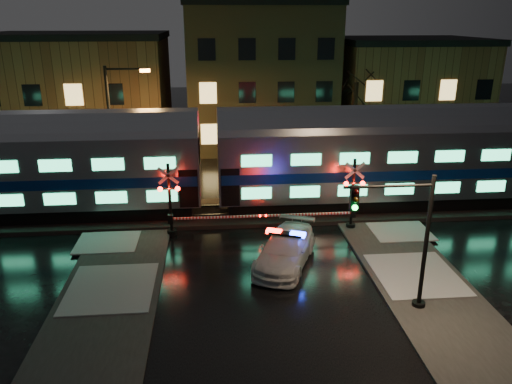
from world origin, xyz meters
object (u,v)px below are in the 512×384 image
crossing_signal_right (346,202)px  streetlight (115,123)px  police_car (285,249)px  traffic_light (404,242)px  crossing_signal_left (177,207)px

crossing_signal_right → streetlight: bearing=152.3°
police_car → crossing_signal_right: bearing=66.4°
crossing_signal_right → traffic_light: (0.10, -7.71, 1.29)m
crossing_signal_left → streetlight: size_ratio=0.68×
crossing_signal_left → traffic_light: 11.80m
traffic_light → crossing_signal_right: bearing=95.7°
police_car → streetlight: size_ratio=0.68×
police_car → crossing_signal_left: bearing=166.9°
streetlight → traffic_light: bearing=-48.3°
crossing_signal_left → traffic_light: traffic_light is taller
crossing_signal_right → crossing_signal_left: 8.73m
traffic_light → police_car: bearing=137.5°
streetlight → police_car: bearing=-48.7°
crossing_signal_left → traffic_light: bearing=-41.1°
crossing_signal_left → streetlight: streetlight is taller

